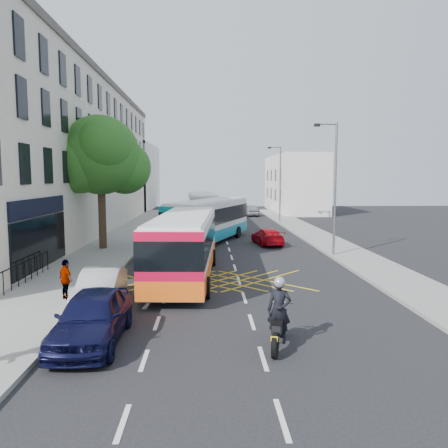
{
  "coord_description": "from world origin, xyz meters",
  "views": [
    {
      "loc": [
        -1.5,
        -14.31,
        4.88
      ],
      "look_at": [
        -0.52,
        10.77,
        2.2
      ],
      "focal_mm": 35.0,
      "sensor_mm": 36.0,
      "label": 1
    }
  ],
  "objects": [
    {
      "name": "ground",
      "position": [
        0.0,
        0.0,
        0.0
      ],
      "size": [
        120.0,
        120.0,
        0.0
      ],
      "primitive_type": "plane",
      "color": "black",
      "rests_on": "ground"
    },
    {
      "name": "motorbike",
      "position": [
        0.56,
        -2.22,
        0.98
      ],
      "size": [
        0.9,
        2.28,
        2.08
      ],
      "rotation": [
        0.0,
        0.0,
        -0.29
      ],
      "color": "black",
      "rests_on": "ground"
    },
    {
      "name": "street_tree",
      "position": [
        -8.51,
        14.97,
        6.29
      ],
      "size": [
        6.3,
        5.7,
        8.8
      ],
      "color": "#382619",
      "rests_on": "pavement_left"
    },
    {
      "name": "pedestrian_far",
      "position": [
        -7.0,
        2.55,
        0.93
      ],
      "size": [
        0.92,
        0.92,
        1.57
      ],
      "primitive_type": "imported",
      "rotation": [
        0.0,
        0.0,
        2.36
      ],
      "color": "gray",
      "rests_on": "pavement_left"
    },
    {
      "name": "lamp_far",
      "position": [
        6.2,
        32.0,
        4.62
      ],
      "size": [
        1.45,
        0.15,
        8.0
      ],
      "color": "slate",
      "rests_on": "pavement_right"
    },
    {
      "name": "lamp_near",
      "position": [
        6.2,
        12.0,
        4.62
      ],
      "size": [
        1.45,
        0.15,
        8.0
      ],
      "color": "slate",
      "rests_on": "pavement_right"
    },
    {
      "name": "distant_car_grey",
      "position": [
        -0.63,
        42.11,
        0.62
      ],
      "size": [
        2.38,
        4.58,
        1.23
      ],
      "primitive_type": "imported",
      "rotation": [
        0.0,
        0.0,
        -0.08
      ],
      "color": "#383B3E",
      "rests_on": "ground"
    },
    {
      "name": "terrace_far",
      "position": [
        -14.0,
        55.0,
        5.0
      ],
      "size": [
        8.0,
        20.0,
        10.0
      ],
      "primitive_type": "cube",
      "color": "silver",
      "rests_on": "ground"
    },
    {
      "name": "bus_far",
      "position": [
        -1.93,
        30.28,
        1.72
      ],
      "size": [
        3.44,
        11.78,
        3.27
      ],
      "rotation": [
        0.0,
        0.0,
        0.06
      ],
      "color": "silver",
      "rests_on": "ground"
    },
    {
      "name": "pavement_right",
      "position": [
        7.5,
        15.0,
        0.07
      ],
      "size": [
        3.0,
        70.0,
        0.15
      ],
      "primitive_type": "cube",
      "color": "gray",
      "rests_on": "ground"
    },
    {
      "name": "building_right",
      "position": [
        11.0,
        48.0,
        4.0
      ],
      "size": [
        6.0,
        18.0,
        8.0
      ],
      "primitive_type": "cube",
      "color": "silver",
      "rests_on": "ground"
    },
    {
      "name": "red_hatchback",
      "position": [
        2.91,
        17.05,
        0.6
      ],
      "size": [
        2.19,
        4.32,
        1.2
      ],
      "primitive_type": "imported",
      "rotation": [
        0.0,
        0.0,
        3.27
      ],
      "color": "#B60712",
      "rests_on": "ground"
    },
    {
      "name": "terrace_main",
      "position": [
        -14.0,
        24.49,
        6.76
      ],
      "size": [
        8.3,
        45.0,
        13.5
      ],
      "color": "beige",
      "rests_on": "ground"
    },
    {
      "name": "parked_car_blue",
      "position": [
        -4.9,
        -1.66,
        0.78
      ],
      "size": [
        1.85,
        4.57,
        1.56
      ],
      "primitive_type": "imported",
      "rotation": [
        0.0,
        0.0,
        0.0
      ],
      "color": "black",
      "rests_on": "ground"
    },
    {
      "name": "bus_mid",
      "position": [
        -1.33,
        18.33,
        1.69
      ],
      "size": [
        6.56,
        11.58,
        3.2
      ],
      "rotation": [
        0.0,
        0.0,
        -0.37
      ],
      "color": "silver",
      "rests_on": "ground"
    },
    {
      "name": "bus_near",
      "position": [
        -2.59,
        6.68,
        1.63
      ],
      "size": [
        3.17,
        11.15,
        3.1
      ],
      "rotation": [
        0.0,
        0.0,
        -0.05
      ],
      "color": "silver",
      "rests_on": "ground"
    },
    {
      "name": "railings",
      "position": [
        -9.7,
        5.3,
        0.72
      ],
      "size": [
        0.08,
        5.6,
        1.14
      ],
      "primitive_type": null,
      "color": "black",
      "rests_on": "pavement_left"
    },
    {
      "name": "pavement_left",
      "position": [
        -8.5,
        15.0,
        0.07
      ],
      "size": [
        5.0,
        70.0,
        0.15
      ],
      "primitive_type": "cube",
      "color": "gray",
      "rests_on": "ground"
    },
    {
      "name": "parked_car_silver",
      "position": [
        -5.6,
        2.26,
        0.68
      ],
      "size": [
        1.57,
        4.19,
        1.36
      ],
      "primitive_type": "imported",
      "rotation": [
        0.0,
        0.0,
        0.03
      ],
      "color": "#A1A5A9",
      "rests_on": "ground"
    },
    {
      "name": "distant_car_silver",
      "position": [
        4.14,
        41.24,
        0.73
      ],
      "size": [
        2.08,
        4.43,
        1.46
      ],
      "primitive_type": "imported",
      "rotation": [
        0.0,
        0.0,
        3.23
      ],
      "color": "#929399",
      "rests_on": "ground"
    }
  ]
}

